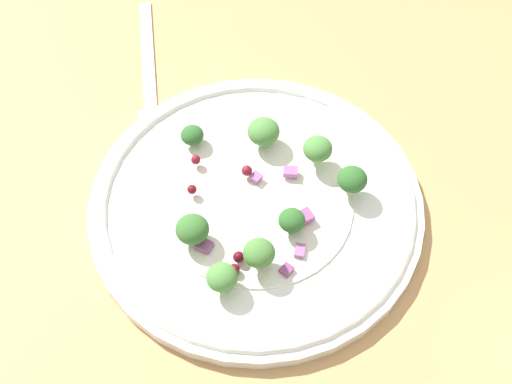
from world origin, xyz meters
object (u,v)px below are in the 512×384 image
(broccoli_floret_0, at_px, (264,132))
(broccoli_floret_2, at_px, (292,221))
(plate, at_px, (256,204))
(broccoli_floret_1, at_px, (192,230))
(fork, at_px, (149,75))

(broccoli_floret_0, bearing_deg, broccoli_floret_2, 102.42)
(plate, relative_size, broccoli_floret_1, 10.39)
(broccoli_floret_2, bearing_deg, broccoli_floret_1, 5.39)
(plate, bearing_deg, broccoli_floret_2, 133.77)
(broccoli_floret_1, relative_size, broccoli_floret_2, 1.23)
(broccoli_floret_0, height_order, broccoli_floret_1, same)
(plate, height_order, broccoli_floret_2, broccoli_floret_2)
(plate, distance_m, broccoli_floret_1, 0.07)
(plate, distance_m, fork, 0.19)
(plate, distance_m, broccoli_floret_0, 0.06)
(broccoli_floret_0, bearing_deg, broccoli_floret_1, 58.67)
(broccoli_floret_1, bearing_deg, broccoli_floret_2, -174.61)
(broccoli_floret_0, bearing_deg, fork, -41.62)
(plate, xyz_separation_m, broccoli_floret_2, (-0.03, 0.03, 0.02))
(broccoli_floret_0, relative_size, broccoli_floret_2, 1.29)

